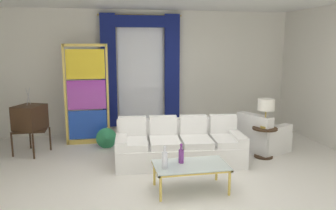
# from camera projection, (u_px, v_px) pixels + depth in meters

# --- Properties ---
(ground_plane) EXTENTS (16.00, 16.00, 0.00)m
(ground_plane) POSITION_uv_depth(u_px,v_px,m) (174.00, 175.00, 5.75)
(ground_plane) COLOR white
(wall_rear) EXTENTS (8.00, 0.12, 3.00)m
(wall_rear) POSITION_uv_depth(u_px,v_px,m) (149.00, 72.00, 8.43)
(wall_rear) COLOR white
(wall_rear) RESTS_ON ground
(curtained_window) EXTENTS (2.00, 0.17, 2.70)m
(curtained_window) POSITION_uv_depth(u_px,v_px,m) (141.00, 63.00, 8.19)
(curtained_window) COLOR white
(curtained_window) RESTS_ON ground
(couch_white_long) EXTENTS (2.41, 1.12, 0.86)m
(couch_white_long) POSITION_uv_depth(u_px,v_px,m) (179.00, 146.00, 6.34)
(couch_white_long) COLOR white
(couch_white_long) RESTS_ON ground
(coffee_table) EXTENTS (1.11, 0.65, 0.41)m
(coffee_table) POSITION_uv_depth(u_px,v_px,m) (191.00, 167.00, 5.11)
(coffee_table) COLOR silver
(coffee_table) RESTS_ON ground
(bottle_blue_decanter) EXTENTS (0.08, 0.08, 0.31)m
(bottle_blue_decanter) POSITION_uv_depth(u_px,v_px,m) (181.00, 155.00, 5.15)
(bottle_blue_decanter) COLOR #753384
(bottle_blue_decanter) RESTS_ON coffee_table
(bottle_crystal_tall) EXTENTS (0.08, 0.08, 0.35)m
(bottle_crystal_tall) POSITION_uv_depth(u_px,v_px,m) (165.00, 159.00, 4.91)
(bottle_crystal_tall) COLOR silver
(bottle_crystal_tall) RESTS_ON coffee_table
(vintage_tv) EXTENTS (0.71, 0.75, 1.35)m
(vintage_tv) POSITION_uv_depth(u_px,v_px,m) (30.00, 118.00, 6.76)
(vintage_tv) COLOR #382314
(vintage_tv) RESTS_ON ground
(armchair_white) EXTENTS (1.08, 1.07, 0.80)m
(armchair_white) POSITION_uv_depth(u_px,v_px,m) (262.00, 137.00, 7.01)
(armchair_white) COLOR white
(armchair_white) RESTS_ON ground
(stained_glass_divider) EXTENTS (0.95, 0.05, 2.20)m
(stained_glass_divider) POSITION_uv_depth(u_px,v_px,m) (87.00, 97.00, 7.37)
(stained_glass_divider) COLOR gold
(stained_glass_divider) RESTS_ON ground
(peacock_figurine) EXTENTS (0.44, 0.60, 0.50)m
(peacock_figurine) POSITION_uv_depth(u_px,v_px,m) (107.00, 139.00, 7.15)
(peacock_figurine) COLOR beige
(peacock_figurine) RESTS_ON ground
(round_side_table) EXTENTS (0.48, 0.48, 0.59)m
(round_side_table) POSITION_uv_depth(u_px,v_px,m) (264.00, 140.00, 6.59)
(round_side_table) COLOR #382314
(round_side_table) RESTS_ON ground
(table_lamp_brass) EXTENTS (0.32, 0.32, 0.57)m
(table_lamp_brass) POSITION_uv_depth(u_px,v_px,m) (266.00, 106.00, 6.47)
(table_lamp_brass) COLOR #B29338
(table_lamp_brass) RESTS_ON round_side_table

